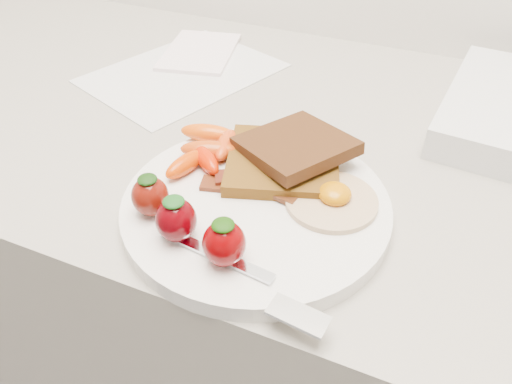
% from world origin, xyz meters
% --- Properties ---
extents(counter, '(2.00, 0.60, 0.90)m').
position_xyz_m(counter, '(0.00, 1.70, 0.45)').
color(counter, gray).
rests_on(counter, ground).
extents(plate, '(0.27, 0.27, 0.02)m').
position_xyz_m(plate, '(0.01, 1.53, 0.91)').
color(plate, white).
rests_on(plate, counter).
extents(toast_lower, '(0.15, 0.15, 0.01)m').
position_xyz_m(toast_lower, '(0.01, 1.59, 0.93)').
color(toast_lower, '#351E05').
rests_on(toast_lower, plate).
extents(toast_upper, '(0.14, 0.14, 0.02)m').
position_xyz_m(toast_upper, '(0.02, 1.61, 0.94)').
color(toast_upper, black).
rests_on(toast_upper, toast_lower).
extents(fried_egg, '(0.10, 0.10, 0.02)m').
position_xyz_m(fried_egg, '(0.08, 1.56, 0.92)').
color(fried_egg, beige).
rests_on(fried_egg, plate).
extents(bacon_strips, '(0.11, 0.07, 0.01)m').
position_xyz_m(bacon_strips, '(-0.00, 1.55, 0.92)').
color(bacon_strips, '#41120C').
rests_on(bacon_strips, plate).
extents(baby_carrots, '(0.09, 0.11, 0.02)m').
position_xyz_m(baby_carrots, '(-0.07, 1.58, 0.93)').
color(baby_carrots, '#C4410C').
rests_on(baby_carrots, plate).
extents(strawberries, '(0.13, 0.07, 0.05)m').
position_xyz_m(strawberries, '(-0.03, 1.46, 0.94)').
color(strawberries, '#5F0F06').
rests_on(strawberries, plate).
extents(fork, '(0.17, 0.06, 0.00)m').
position_xyz_m(fork, '(0.05, 1.43, 0.92)').
color(fork, white).
rests_on(fork, plate).
extents(paper_sheet, '(0.28, 0.32, 0.00)m').
position_xyz_m(paper_sheet, '(-0.22, 1.78, 0.90)').
color(paper_sheet, silver).
rests_on(paper_sheet, counter).
extents(notepad, '(0.14, 0.17, 0.01)m').
position_xyz_m(notepad, '(-0.23, 1.85, 0.91)').
color(notepad, white).
rests_on(notepad, paper_sheet).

